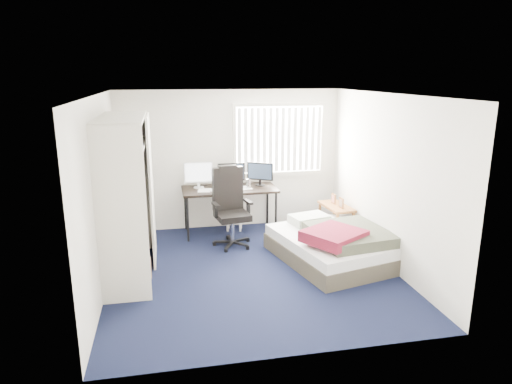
{
  "coord_description": "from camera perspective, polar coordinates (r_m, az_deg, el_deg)",
  "views": [
    {
      "loc": [
        -1.14,
        -5.98,
        2.76
      ],
      "look_at": [
        0.14,
        0.4,
        1.07
      ],
      "focal_mm": 32.0,
      "sensor_mm": 36.0,
      "label": 1
    }
  ],
  "objects": [
    {
      "name": "bed",
      "position": [
        7.03,
        9.63,
        -6.46
      ],
      "size": [
        1.77,
        2.11,
        0.61
      ],
      "color": "#433D30",
      "rests_on": "ground"
    },
    {
      "name": "desk",
      "position": [
        8.05,
        -3.34,
        0.66
      ],
      "size": [
        1.65,
        0.78,
        1.27
      ],
      "color": "black",
      "rests_on": "ground"
    },
    {
      "name": "pine_box",
      "position": [
        6.68,
        -14.94,
        -8.95
      ],
      "size": [
        0.46,
        0.38,
        0.31
      ],
      "primitive_type": "cube",
      "rotation": [
        0.0,
        0.0,
        0.19
      ],
      "color": "tan",
      "rests_on": "ground"
    },
    {
      "name": "room_shell",
      "position": [
        6.22,
        -0.51,
        2.95
      ],
      "size": [
        4.2,
        4.2,
        4.2
      ],
      "color": "silver",
      "rests_on": "ground"
    },
    {
      "name": "nightstand",
      "position": [
        8.14,
        10.0,
        -2.09
      ],
      "size": [
        0.47,
        0.8,
        0.71
      ],
      "color": "brown",
      "rests_on": "ground"
    },
    {
      "name": "footstool",
      "position": [
        8.31,
        -2.75,
        -3.45
      ],
      "size": [
        0.36,
        0.32,
        0.26
      ],
      "color": "white",
      "rests_on": "ground"
    },
    {
      "name": "office_chair",
      "position": [
        7.54,
        -3.17,
        -2.89
      ],
      "size": [
        0.71,
        0.71,
        1.31
      ],
      "color": "black",
      "rests_on": "ground"
    },
    {
      "name": "window_assembly",
      "position": [
        8.36,
        2.95,
        6.55
      ],
      "size": [
        1.72,
        0.09,
        1.32
      ],
      "color": "white",
      "rests_on": "ground"
    },
    {
      "name": "ground",
      "position": [
        6.69,
        -0.48,
        -9.83
      ],
      "size": [
        4.2,
        4.2,
        0.0
      ],
      "primitive_type": "plane",
      "color": "black",
      "rests_on": "ground"
    },
    {
      "name": "closet",
      "position": [
        6.43,
        -15.76,
        1.34
      ],
      "size": [
        0.64,
        1.84,
        2.22
      ],
      "color": "beige",
      "rests_on": "ground"
    }
  ]
}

